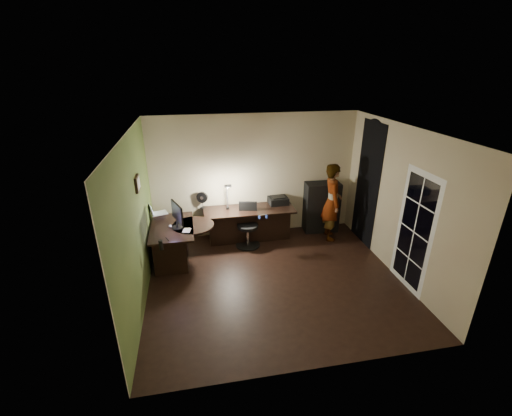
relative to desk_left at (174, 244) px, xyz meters
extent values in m
cube|color=black|center=(1.80, -1.03, -0.38)|extent=(4.50, 4.00, 0.01)
cube|color=silver|center=(1.80, -1.03, 2.33)|extent=(4.50, 4.00, 0.01)
cube|color=tan|center=(1.80, 0.98, 0.97)|extent=(4.50, 0.01, 2.70)
cube|color=tan|center=(1.80, -3.03, 0.97)|extent=(4.50, 0.01, 2.70)
cube|color=tan|center=(-0.45, -1.03, 0.97)|extent=(0.01, 4.00, 2.70)
cube|color=tan|center=(4.06, -1.03, 0.97)|extent=(0.01, 4.00, 2.70)
cube|color=#50662C|center=(-0.44, -1.03, 0.97)|extent=(0.00, 4.00, 2.70)
cube|color=black|center=(4.04, 0.12, 0.92)|extent=(0.01, 0.90, 2.60)
cube|color=white|center=(4.04, -1.58, 0.67)|extent=(0.02, 0.92, 2.10)
cube|color=black|center=(-0.42, -0.58, 1.47)|extent=(0.04, 0.30, 0.25)
cube|color=black|center=(0.00, 0.00, 0.00)|extent=(0.82, 1.32, 0.75)
cube|color=black|center=(1.61, 0.60, -0.01)|extent=(1.96, 0.69, 0.73)
cube|color=black|center=(3.32, 0.75, 0.21)|extent=(0.80, 0.43, 1.17)
cube|color=silver|center=(-0.25, 0.45, 0.43)|extent=(0.24, 0.21, 0.10)
cube|color=silver|center=(-0.25, 0.45, 0.59)|extent=(0.41, 0.40, 0.23)
cube|color=black|center=(0.11, -0.08, 0.56)|extent=(0.29, 0.55, 0.36)
ellipsoid|color=silver|center=(-0.03, -0.01, 0.40)|extent=(0.08, 0.10, 0.03)
cube|color=black|center=(0.17, 0.06, 0.38)|extent=(0.08, 0.15, 0.01)
cube|color=black|center=(-0.06, -0.51, 0.38)|extent=(0.08, 0.14, 0.01)
cylinder|color=black|center=(-0.14, -0.87, 0.47)|extent=(0.08, 0.08, 0.18)
cube|color=silver|center=(0.28, -0.24, 0.38)|extent=(0.17, 0.21, 0.01)
cube|color=black|center=(0.63, 0.87, 0.53)|extent=(0.27, 0.21, 0.37)
cube|color=#263E9D|center=(1.81, 0.09, 0.39)|extent=(0.20, 0.11, 0.09)
cube|color=black|center=(2.30, 0.78, 0.44)|extent=(0.44, 0.35, 0.19)
cube|color=black|center=(1.15, 0.69, 0.69)|extent=(0.21, 0.33, 0.68)
cube|color=black|center=(1.53, 0.32, 0.09)|extent=(0.62, 0.62, 0.94)
imported|color=#D8A88C|center=(3.39, 0.36, 0.48)|extent=(0.51, 0.67, 1.72)
camera|label=1|loc=(0.50, -6.08, 3.29)|focal=24.00mm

